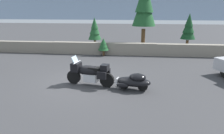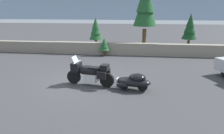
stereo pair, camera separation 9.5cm
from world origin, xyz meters
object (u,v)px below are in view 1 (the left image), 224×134
object	(u,v)px
car_shaped_trailer	(134,81)
pine_tree_tall	(145,1)
pine_tree_far_right	(189,28)
pine_tree_secondary	(95,30)
touring_motorcycle	(90,72)

from	to	relation	value
car_shaped_trailer	pine_tree_tall	world-z (taller)	pine_tree_tall
car_shaped_trailer	pine_tree_far_right	bearing A→B (deg)	64.89
pine_tree_secondary	pine_tree_far_right	bearing A→B (deg)	2.23
pine_tree_tall	pine_tree_secondary	distance (m)	4.69
pine_tree_secondary	pine_tree_tall	bearing A→B (deg)	-3.38
pine_tree_secondary	car_shaped_trailer	bearing A→B (deg)	-69.17
touring_motorcycle	pine_tree_secondary	distance (m)	8.80
touring_motorcycle	pine_tree_tall	bearing A→B (deg)	72.26
pine_tree_tall	pine_tree_secondary	size ratio (longest dim) A/B	2.33
car_shaped_trailer	pine_tree_far_right	world-z (taller)	pine_tree_far_right
touring_motorcycle	pine_tree_far_right	size ratio (longest dim) A/B	0.74
touring_motorcycle	pine_tree_far_right	distance (m)	11.04
pine_tree_tall	pine_tree_secondary	bearing A→B (deg)	176.62
car_shaped_trailer	pine_tree_far_right	size ratio (longest dim) A/B	0.72
car_shaped_trailer	pine_tree_tall	distance (m)	9.48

